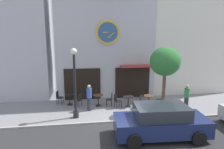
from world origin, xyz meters
The scene contains 18 objects.
ground_plane centered at (0.00, -0.74, -0.02)m, with size 29.53×10.24×0.13m.
clock_building centered at (-0.25, 5.55, 5.47)m, with size 7.47×3.65×10.54m.
neighbor_building_left centered at (-7.47, 6.04, 6.44)m, with size 5.88×3.35×12.89m.
street_lamp centered at (-2.54, 0.98, 2.04)m, with size 0.36×0.36×4.01m.
street_tree centered at (2.75, 1.03, 3.14)m, with size 1.82×1.64×4.04m.
cafe_table_center_left centered at (-3.02, 3.25, 0.48)m, with size 0.61×0.61×0.73m.
cafe_table_rightmost centered at (-1.11, 2.74, 0.53)m, with size 0.68×0.68×0.77m.
cafe_table_leftmost centered at (0.85, 2.30, 0.51)m, with size 0.71×0.71×0.72m.
cafe_table_near_curb centered at (2.22, 2.20, 0.52)m, with size 0.70×0.70×0.74m.
cafe_chair_right_end centered at (3.05, 2.12, 0.53)m, with size 0.45×0.45×0.90m.
cafe_chair_near_tree centered at (0.07, 2.19, 0.53)m, with size 0.50×0.50×0.90m.
cafe_chair_outer centered at (-3.77, 3.53, 0.53)m, with size 0.48×0.48×0.90m.
cafe_chair_left_end centered at (-0.31, 2.60, 0.53)m, with size 0.48×0.48×0.90m.
cafe_chair_facing_wall centered at (-2.38, 2.75, 0.53)m, with size 0.55×0.55×0.90m.
cafe_chair_facing_street centered at (1.49, 1.85, 0.53)m, with size 0.56×0.56×0.90m.
pedestrian_green centered at (4.34, 1.16, 0.86)m, with size 0.45×0.45×1.67m.
pedestrian_blue centered at (-1.73, 1.99, 0.86)m, with size 0.32×0.32×1.67m.
parked_car_navy centered at (1.45, -1.88, 0.76)m, with size 4.39×2.21×1.55m.
Camera 1 is at (-2.09, -10.45, 4.80)m, focal length 33.05 mm.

